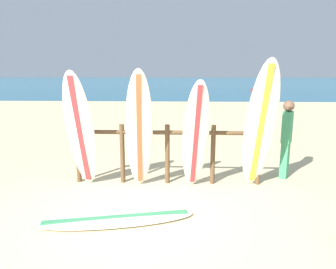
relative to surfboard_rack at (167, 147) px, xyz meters
name	(u,v)px	position (x,y,z in m)	size (l,w,h in m)	color
ground_plane	(141,224)	(-0.31, -1.70, -0.72)	(120.00, 120.00, 0.00)	beige
ocean_water	(178,82)	(-0.31, 56.30, -0.72)	(120.00, 80.00, 0.01)	#196B93
surfboard_rack	(167,147)	(0.00, 0.00, 0.00)	(3.60, 0.09, 1.16)	brown
surfboard_leaning_far_left	(80,131)	(-1.55, -0.37, 0.37)	(0.57, 0.73, 2.18)	white
surfboard_leaning_left	(139,131)	(-0.48, -0.40, 0.39)	(0.58, 0.75, 2.21)	silver
surfboard_leaning_center_left	(196,137)	(0.52, -0.41, 0.30)	(0.57, 0.77, 2.04)	white
surfboard_leaning_center	(260,127)	(1.66, -0.32, 0.47)	(0.65, 0.78, 2.38)	white
surfboard_lying_on_sand	(117,219)	(-0.67, -1.62, -0.68)	(2.35, 1.04, 0.08)	white
beachgoer_standing	(286,136)	(2.37, 0.38, 0.16)	(0.27, 0.30, 1.59)	#3F9966
small_boat_offshore	(263,90)	(8.61, 26.56, -0.46)	(2.45, 1.79, 0.71)	#B22D28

